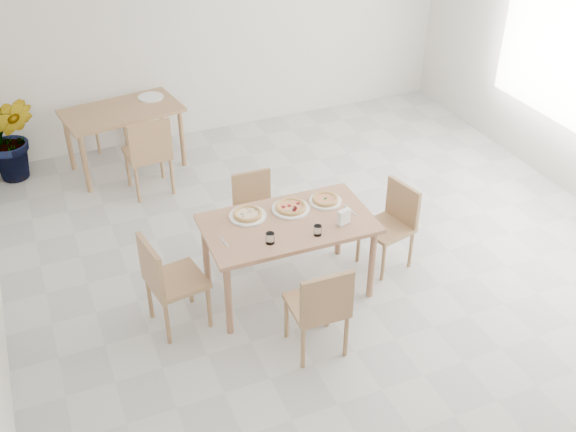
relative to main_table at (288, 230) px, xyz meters
name	(u,v)px	position (x,y,z in m)	size (l,w,h in m)	color
main_table	(288,230)	(0.00, 0.00, 0.00)	(1.48, 0.86, 0.75)	tan
chair_south	(321,305)	(-0.07, -0.83, -0.16)	(0.45, 0.45, 0.87)	#A78753
chair_north	(255,206)	(-0.02, 0.78, -0.21)	(0.40, 0.40, 0.78)	#A78753
chair_west	(166,278)	(-1.10, -0.05, -0.15)	(0.50, 0.50, 0.89)	#A78753
chair_east	(393,220)	(1.07, 0.02, -0.19)	(0.49, 0.49, 0.82)	#A78753
plate_margherita	(325,201)	(0.43, 0.16, 0.09)	(0.29, 0.29, 0.02)	white
plate_mushroom	(248,216)	(-0.29, 0.21, 0.09)	(0.32, 0.32, 0.02)	white
plate_pepperoni	(291,209)	(0.10, 0.17, 0.09)	(0.34, 0.34, 0.02)	white
pizza_margherita	(325,199)	(0.43, 0.16, 0.12)	(0.26, 0.26, 0.03)	#F2CA72
pizza_mushroom	(248,214)	(-0.29, 0.21, 0.12)	(0.34, 0.34, 0.03)	#F2CA72
pizza_pepperoni	(291,207)	(0.10, 0.17, 0.12)	(0.35, 0.35, 0.03)	#F2CA72
tumbler_a	(270,238)	(-0.25, -0.23, 0.13)	(0.07, 0.07, 0.10)	white
tumbler_b	(318,230)	(0.15, -0.27, 0.13)	(0.07, 0.07, 0.09)	white
napkin_holder	(344,217)	(0.42, -0.21, 0.15)	(0.14, 0.10, 0.14)	silver
fork_a	(350,210)	(0.57, -0.05, 0.09)	(0.02, 0.20, 0.01)	silver
fork_b	(224,242)	(-0.60, -0.07, 0.09)	(0.01, 0.17, 0.01)	silver
second_table	(122,117)	(-0.86, 2.83, -0.01)	(1.40, 0.93, 0.75)	#A78753
chair_back_s	(149,151)	(-0.73, 2.13, -0.13)	(0.48, 0.48, 0.93)	#A78753
chair_back_n	(101,106)	(-0.99, 3.61, -0.18)	(0.47, 0.47, 0.83)	#A78753
plate_empty	(151,97)	(-0.48, 3.02, 0.09)	(0.30, 0.30, 0.02)	white
potted_plant	(12,138)	(-2.08, 3.08, -0.16)	(0.56, 0.45, 1.02)	#2B681F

